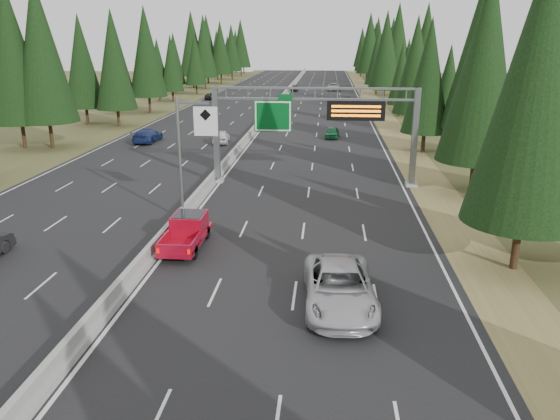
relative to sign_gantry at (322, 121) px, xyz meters
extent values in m
cube|color=black|center=(-8.92, 45.12, -5.23)|extent=(32.00, 260.00, 0.08)
cube|color=olive|center=(8.88, 45.12, -5.24)|extent=(3.60, 260.00, 0.06)
cube|color=#3F431F|center=(-26.72, 45.12, -5.24)|extent=(3.60, 260.00, 0.06)
cube|color=gray|center=(-8.92, 45.12, -5.04)|extent=(0.70, 260.00, 0.30)
cube|color=gray|center=(-8.92, 45.12, -4.64)|extent=(0.30, 260.00, 0.60)
cube|color=slate|center=(-8.57, 0.12, -1.29)|extent=(0.45, 0.45, 7.80)
cube|color=gray|center=(-8.57, 0.12, -5.04)|extent=(0.90, 0.90, 0.30)
cube|color=slate|center=(7.28, 0.12, -1.29)|extent=(0.45, 0.45, 7.80)
cube|color=gray|center=(7.28, 0.12, -5.04)|extent=(0.90, 0.90, 0.30)
cube|color=slate|center=(-0.64, 0.12, 2.53)|extent=(15.85, 0.35, 0.16)
cube|color=slate|center=(-0.64, 0.12, 1.69)|extent=(15.85, 0.35, 0.16)
cube|color=#054C19|center=(-3.92, -0.13, 0.36)|extent=(3.00, 0.10, 2.50)
cube|color=silver|center=(-3.92, -0.19, 0.36)|extent=(2.85, 0.02, 2.35)
cube|color=#054C19|center=(-2.92, -0.13, 1.86)|extent=(1.10, 0.10, 0.45)
cube|color=black|center=(2.58, -0.18, 0.86)|extent=(4.50, 0.40, 1.50)
cube|color=orange|center=(2.58, -0.40, 1.21)|extent=(3.80, 0.02, 0.18)
cube|color=orange|center=(2.58, -0.40, 0.86)|extent=(3.80, 0.02, 0.18)
cube|color=orange|center=(2.58, -0.40, 0.51)|extent=(3.80, 0.02, 0.18)
cylinder|color=slate|center=(-8.92, -9.88, -1.19)|extent=(0.20, 0.20, 8.00)
cube|color=gray|center=(-8.92, -9.88, -5.09)|extent=(0.50, 0.50, 0.20)
cube|color=slate|center=(-7.92, -9.88, 2.41)|extent=(2.00, 0.15, 0.15)
cube|color=silver|center=(-7.12, -10.00, 1.31)|extent=(1.50, 0.06, 1.80)
cylinder|color=black|center=(10.22, -16.22, -3.95)|extent=(0.40, 0.40, 2.64)
cone|color=black|center=(10.22, -16.22, 4.30)|extent=(5.94, 5.94, 13.86)
cylinder|color=black|center=(11.61, -1.48, -3.95)|extent=(0.40, 0.40, 2.63)
cone|color=black|center=(11.61, -1.48, 4.28)|extent=(5.93, 5.93, 13.83)
cylinder|color=black|center=(15.75, -2.11, -4.22)|extent=(0.40, 0.40, 2.10)
cone|color=black|center=(15.75, -2.11, 2.33)|extent=(4.71, 4.71, 11.00)
cylinder|color=black|center=(10.47, 14.47, -4.17)|extent=(0.40, 0.40, 2.19)
cone|color=black|center=(10.47, 14.47, 2.67)|extent=(4.93, 4.93, 11.50)
cylinder|color=black|center=(14.93, 12.80, -3.81)|extent=(0.40, 0.40, 2.91)
cone|color=black|center=(14.93, 12.80, 5.27)|extent=(6.54, 6.54, 15.27)
cylinder|color=black|center=(11.29, 29.02, -4.11)|extent=(0.40, 0.40, 2.31)
cone|color=black|center=(11.29, 29.02, 3.11)|extent=(5.20, 5.20, 12.14)
cylinder|color=black|center=(15.61, 29.17, -4.39)|extent=(0.40, 0.40, 1.76)
cone|color=black|center=(15.61, 29.17, 1.11)|extent=(3.96, 3.96, 9.25)
cylinder|color=black|center=(11.55, 44.04, -4.38)|extent=(0.40, 0.40, 1.79)
cone|color=black|center=(11.55, 44.04, 1.21)|extent=(4.02, 4.02, 9.38)
cylinder|color=black|center=(15.29, 46.41, -3.91)|extent=(0.40, 0.40, 2.71)
cone|color=black|center=(15.29, 46.41, 4.56)|extent=(6.10, 6.10, 14.24)
cylinder|color=black|center=(10.59, 60.56, -3.94)|extent=(0.40, 0.40, 2.66)
cone|color=black|center=(10.59, 60.56, 4.36)|extent=(5.97, 5.97, 13.94)
cylinder|color=black|center=(14.93, 62.61, -4.33)|extent=(0.40, 0.40, 1.88)
cone|color=black|center=(14.93, 62.61, 1.55)|extent=(4.23, 4.23, 9.87)
cylinder|color=black|center=(10.66, 77.42, -4.11)|extent=(0.40, 0.40, 2.32)
cone|color=black|center=(10.66, 77.42, 3.13)|extent=(5.21, 5.21, 12.17)
cylinder|color=black|center=(14.59, 77.46, -3.75)|extent=(0.40, 0.40, 3.03)
cone|color=black|center=(14.59, 77.46, 5.71)|extent=(6.82, 6.82, 15.90)
cylinder|color=black|center=(11.81, 92.75, -4.34)|extent=(0.40, 0.40, 1.86)
cone|color=black|center=(11.81, 92.75, 1.47)|extent=(4.19, 4.19, 9.77)
cylinder|color=black|center=(15.08, 91.92, -3.95)|extent=(0.40, 0.40, 2.64)
cone|color=black|center=(15.08, 91.92, 4.32)|extent=(5.95, 5.95, 13.88)
cylinder|color=black|center=(10.92, 107.84, -3.79)|extent=(0.40, 0.40, 2.95)
cone|color=black|center=(10.92, 107.84, 5.42)|extent=(6.64, 6.64, 15.48)
cylinder|color=black|center=(15.89, 108.65, -4.12)|extent=(0.40, 0.40, 2.29)
cone|color=black|center=(15.89, 108.65, 3.03)|extent=(5.15, 5.15, 12.02)
cylinder|color=black|center=(11.51, 124.38, -4.17)|extent=(0.40, 0.40, 2.20)
cone|color=black|center=(11.51, 124.38, 2.69)|extent=(4.94, 4.94, 11.53)
cylinder|color=black|center=(14.30, 124.34, -3.84)|extent=(0.40, 0.40, 2.87)
cone|color=black|center=(14.30, 124.34, 5.12)|extent=(6.45, 6.45, 15.04)
cylinder|color=black|center=(10.58, 138.67, -4.34)|extent=(0.40, 0.40, 1.87)
cone|color=black|center=(10.58, 138.67, 1.50)|extent=(4.20, 4.20, 9.80)
cylinder|color=black|center=(14.93, 140.35, -3.92)|extent=(0.40, 0.40, 2.70)
cone|color=black|center=(14.93, 140.35, 4.53)|extent=(6.08, 6.08, 14.20)
cylinder|color=black|center=(11.55, 154.21, -4.01)|extent=(0.40, 0.40, 2.51)
cone|color=black|center=(11.55, 154.21, 3.84)|extent=(5.65, 5.65, 13.19)
cylinder|color=black|center=(15.22, 155.21, -3.93)|extent=(0.40, 0.40, 2.68)
cone|color=black|center=(15.22, 155.21, 4.44)|extent=(6.03, 6.03, 14.06)
cylinder|color=black|center=(-29.82, 13.87, -3.83)|extent=(0.40, 0.40, 2.87)
cone|color=black|center=(-29.82, 13.87, 5.15)|extent=(6.47, 6.47, 15.09)
cylinder|color=black|center=(-32.72, 13.39, -3.87)|extent=(0.40, 0.40, 2.80)
cone|color=black|center=(-32.72, 13.39, 4.87)|extent=(6.29, 6.29, 14.68)
cylinder|color=black|center=(-28.15, 29.43, -4.06)|extent=(0.40, 0.40, 2.42)
cone|color=black|center=(-28.15, 29.43, 3.49)|extent=(5.44, 5.44, 12.68)
cylinder|color=black|center=(-33.22, 30.91, -4.08)|extent=(0.40, 0.40, 2.38)
cone|color=black|center=(-33.22, 30.91, 3.37)|extent=(5.36, 5.36, 12.51)
cylinder|color=black|center=(-28.57, 44.41, -3.94)|extent=(0.40, 0.40, 2.66)
cone|color=black|center=(-28.57, 44.41, 4.39)|extent=(5.99, 5.99, 13.99)
cylinder|color=black|center=(-33.76, 44.02, -3.97)|extent=(0.40, 0.40, 2.59)
cone|color=black|center=(-33.76, 44.02, 4.12)|extent=(5.83, 5.83, 13.59)
cylinder|color=black|center=(-29.49, 61.51, -4.27)|extent=(0.40, 0.40, 1.99)
cone|color=black|center=(-29.49, 61.51, 1.94)|extent=(4.47, 4.47, 10.44)
cylinder|color=black|center=(-32.24, 61.94, -4.32)|extent=(0.40, 0.40, 1.89)
cone|color=black|center=(-32.24, 61.94, 1.58)|extent=(4.25, 4.25, 9.92)
cylinder|color=black|center=(-28.33, 76.21, -4.23)|extent=(0.40, 0.40, 2.08)
cone|color=black|center=(-28.33, 76.21, 2.26)|extent=(4.67, 4.67, 10.90)
cylinder|color=black|center=(-33.34, 77.43, -4.23)|extent=(0.40, 0.40, 2.09)
cone|color=black|center=(-33.34, 77.43, 2.30)|extent=(4.70, 4.70, 10.96)
cylinder|color=black|center=(-29.52, 90.40, -3.89)|extent=(0.40, 0.40, 2.76)
cone|color=black|center=(-29.52, 90.40, 4.74)|extent=(6.21, 6.21, 14.49)
cylinder|color=black|center=(-32.96, 92.56, -3.81)|extent=(0.40, 0.40, 2.91)
cone|color=black|center=(-32.96, 92.56, 5.29)|extent=(6.55, 6.55, 15.29)
cylinder|color=black|center=(-28.51, 105.75, -3.96)|extent=(0.40, 0.40, 2.63)
cone|color=black|center=(-28.51, 105.75, 4.25)|extent=(5.91, 5.91, 13.78)
cylinder|color=black|center=(-32.74, 108.56, -3.83)|extent=(0.40, 0.40, 2.88)
cone|color=black|center=(-32.74, 108.56, 5.16)|extent=(6.47, 6.47, 15.10)
cylinder|color=black|center=(-28.29, 121.61, -3.99)|extent=(0.40, 0.40, 2.56)
cone|color=black|center=(-28.29, 121.61, 3.99)|extent=(5.75, 5.75, 13.41)
cylinder|color=black|center=(-32.87, 122.67, -4.13)|extent=(0.40, 0.40, 2.28)
cone|color=black|center=(-32.87, 122.67, 3.00)|extent=(5.13, 5.13, 11.98)
cylinder|color=black|center=(-28.29, 139.15, -3.84)|extent=(0.40, 0.40, 2.86)
cone|color=black|center=(-28.29, 139.15, 5.10)|extent=(6.44, 6.44, 15.02)
cylinder|color=black|center=(-32.65, 139.18, -4.24)|extent=(0.40, 0.40, 2.06)
cone|color=black|center=(-32.65, 139.18, 2.21)|extent=(4.64, 4.64, 10.83)
cylinder|color=black|center=(-29.72, 154.29, -4.14)|extent=(0.40, 0.40, 2.25)
cone|color=black|center=(-29.72, 154.29, 2.88)|extent=(5.06, 5.06, 11.80)
cylinder|color=black|center=(-32.51, 154.30, -4.08)|extent=(0.40, 0.40, 2.39)
cone|color=black|center=(-32.51, 154.30, 3.38)|extent=(5.37, 5.37, 12.53)
imported|color=#B6B5BA|center=(1.12, -21.29, -4.27)|extent=(3.41, 6.74, 1.83)
cylinder|color=black|center=(-8.23, -16.48, -4.80)|extent=(0.29, 0.77, 0.77)
cylinder|color=black|center=(-6.60, -16.48, -4.80)|extent=(0.29, 0.77, 0.77)
cylinder|color=black|center=(-8.23, -13.31, -4.80)|extent=(0.29, 0.77, 0.77)
cylinder|color=black|center=(-6.60, -13.31, -4.80)|extent=(0.29, 0.77, 0.77)
cube|color=#A40A21|center=(-7.42, -14.85, -4.66)|extent=(1.92, 5.38, 0.29)
cube|color=#A40A21|center=(-7.42, -13.98, -3.99)|extent=(1.83, 2.12, 1.06)
cube|color=black|center=(-7.42, -13.98, -3.70)|extent=(1.63, 1.83, 0.53)
cube|color=#A40A21|center=(-8.33, -16.29, -4.32)|extent=(0.10, 2.31, 0.58)
cube|color=#A40A21|center=(-6.50, -16.29, -4.32)|extent=(0.10, 2.31, 0.58)
cube|color=#A40A21|center=(-7.42, -17.44, -4.32)|extent=(1.92, 0.10, 0.58)
imported|color=#13542D|center=(0.99, 22.48, -4.53)|extent=(1.81, 3.96, 1.31)
imported|color=#54170C|center=(2.07, 40.41, -4.50)|extent=(1.47, 4.19, 1.38)
imported|color=black|center=(3.45, 55.10, -4.43)|extent=(2.28, 5.29, 1.52)
imported|color=silver|center=(1.62, 87.43, -4.39)|extent=(3.01, 5.92, 1.60)
imported|color=black|center=(-7.42, 85.23, -4.50)|extent=(1.66, 4.07, 1.38)
imported|color=navy|center=(-20.30, 17.74, -4.40)|extent=(2.37, 5.52, 1.59)
imported|color=white|center=(-11.70, 17.92, -4.44)|extent=(2.19, 4.54, 1.49)
imported|color=black|center=(-22.86, 65.60, -4.53)|extent=(2.53, 4.87, 1.31)
camera|label=1|loc=(0.41, -43.33, 6.13)|focal=35.00mm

